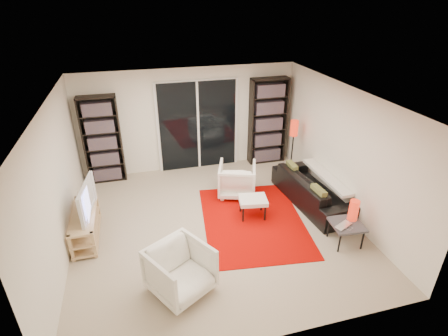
{
  "coord_description": "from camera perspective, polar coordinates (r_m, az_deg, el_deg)",
  "views": [
    {
      "loc": [
        -1.22,
        -5.17,
        3.89
      ],
      "look_at": [
        0.25,
        0.3,
        1.0
      ],
      "focal_mm": 28.0,
      "sensor_mm": 36.0,
      "label": 1
    }
  ],
  "objects": [
    {
      "name": "rug",
      "position": [
        6.7,
        4.72,
        -8.51
      ],
      "size": [
        2.13,
        2.7,
        0.01
      ],
      "primitive_type": "cube",
      "rotation": [
        0.0,
        0.0,
        -0.12
      ],
      "color": "#B20500",
      "rests_on": "floor"
    },
    {
      "name": "tv",
      "position": [
        6.31,
        -22.28,
        -4.75
      ],
      "size": [
        0.26,
        0.98,
        0.56
      ],
      "primitive_type": "imported",
      "rotation": [
        0.0,
        0.0,
        1.43
      ],
      "color": "black",
      "rests_on": "tv_stand"
    },
    {
      "name": "armchair_back",
      "position": [
        7.33,
        2.15,
        -1.87
      ],
      "size": [
        0.96,
        0.98,
        0.7
      ],
      "primitive_type": "imported",
      "rotation": [
        0.0,
        0.0,
        2.8
      ],
      "color": "white",
      "rests_on": "floor"
    },
    {
      "name": "ceiling",
      "position": [
        5.52,
        -1.73,
        11.35
      ],
      "size": [
        5.0,
        5.0,
        0.02
      ],
      "primitive_type": "cube",
      "color": "white",
      "rests_on": "wall_back"
    },
    {
      "name": "wall_front",
      "position": [
        3.98,
        7.3,
        -15.74
      ],
      "size": [
        5.0,
        0.02,
        2.4
      ],
      "primitive_type": "cube",
      "color": "white",
      "rests_on": "ground"
    },
    {
      "name": "wall_right",
      "position": [
        6.91,
        19.02,
        2.59
      ],
      "size": [
        0.02,
        5.0,
        2.4
      ],
      "primitive_type": "cube",
      "color": "white",
      "rests_on": "ground"
    },
    {
      "name": "floor",
      "position": [
        6.58,
        -1.44,
        -9.2
      ],
      "size": [
        5.0,
        5.0,
        0.0
      ],
      "primitive_type": "plane",
      "color": "#C1B094",
      "rests_on": "ground"
    },
    {
      "name": "armchair_front",
      "position": [
        5.16,
        -7.13,
        -16.27
      ],
      "size": [
        1.08,
        1.09,
        0.73
      ],
      "primitive_type": "imported",
      "rotation": [
        0.0,
        0.0,
        0.53
      ],
      "color": "white",
      "rests_on": "floor"
    },
    {
      "name": "bookshelf_right",
      "position": [
        8.61,
        7.17,
        7.55
      ],
      "size": [
        0.9,
        0.3,
        2.1
      ],
      "color": "black",
      "rests_on": "ground"
    },
    {
      "name": "sofa",
      "position": [
        7.29,
        14.3,
        -3.42
      ],
      "size": [
        0.98,
        2.11,
        0.6
      ],
      "primitive_type": "imported",
      "rotation": [
        0.0,
        0.0,
        1.66
      ],
      "color": "black",
      "rests_on": "floor"
    },
    {
      "name": "floor_lamp",
      "position": [
        8.08,
        11.31,
        5.48
      ],
      "size": [
        0.2,
        0.2,
        1.31
      ],
      "color": "black",
      "rests_on": "floor"
    },
    {
      "name": "wall_left",
      "position": [
        5.96,
        -25.63,
        -2.68
      ],
      "size": [
        0.02,
        5.0,
        2.4
      ],
      "primitive_type": "cube",
      "color": "white",
      "rests_on": "ground"
    },
    {
      "name": "sliding_door",
      "position": [
        8.27,
        -4.27,
        6.86
      ],
      "size": [
        1.92,
        0.08,
        2.16
      ],
      "color": "white",
      "rests_on": "ground"
    },
    {
      "name": "bookshelf_left",
      "position": [
        8.08,
        -19.22,
        4.33
      ],
      "size": [
        0.8,
        0.3,
        1.95
      ],
      "color": "black",
      "rests_on": "ground"
    },
    {
      "name": "tv_stand",
      "position": [
        6.58,
        -21.67,
        -8.6
      ],
      "size": [
        0.4,
        1.26,
        0.5
      ],
      "color": "tan",
      "rests_on": "floor"
    },
    {
      "name": "ottoman",
      "position": [
        6.64,
        4.74,
        -5.38
      ],
      "size": [
        0.58,
        0.5,
        0.4
      ],
      "color": "white",
      "rests_on": "floor"
    },
    {
      "name": "wall_back",
      "position": [
        8.22,
        -5.73,
        7.79
      ],
      "size": [
        5.0,
        0.02,
        2.4
      ],
      "primitive_type": "cube",
      "color": "white",
      "rests_on": "ground"
    },
    {
      "name": "laptop",
      "position": [
        6.16,
        19.29,
        -9.08
      ],
      "size": [
        0.39,
        0.33,
        0.03
      ],
      "primitive_type": "imported",
      "rotation": [
        0.0,
        0.0,
        0.43
      ],
      "color": "silver",
      "rests_on": "side_table"
    },
    {
      "name": "side_table",
      "position": [
        6.3,
        19.41,
        -8.84
      ],
      "size": [
        0.56,
        0.56,
        0.4
      ],
      "color": "#404045",
      "rests_on": "floor"
    },
    {
      "name": "table_lamp",
      "position": [
        6.32,
        20.4,
        -6.46
      ],
      "size": [
        0.16,
        0.16,
        0.37
      ],
      "primitive_type": "cylinder",
      "color": "red",
      "rests_on": "side_table"
    }
  ]
}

